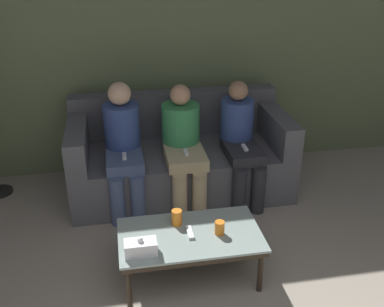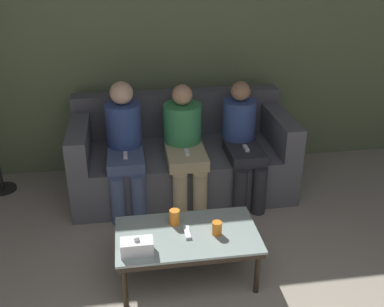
% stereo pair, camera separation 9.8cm
% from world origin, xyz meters
% --- Properties ---
extents(wall_back, '(12.00, 0.06, 2.60)m').
position_xyz_m(wall_back, '(0.00, 3.63, 1.30)').
color(wall_back, '#60704C').
rests_on(wall_back, ground_plane).
extents(couch, '(2.11, 1.00, 0.91)m').
position_xyz_m(couch, '(0.00, 3.06, 0.33)').
color(couch, '#515156').
rests_on(couch, ground_plane).
extents(coffee_table, '(1.03, 0.59, 0.39)m').
position_xyz_m(coffee_table, '(-0.13, 1.69, 0.35)').
color(coffee_table, '#8C9E99').
rests_on(coffee_table, ground_plane).
extents(cup_near_left, '(0.07, 0.07, 0.10)m').
position_xyz_m(cup_near_left, '(0.08, 1.65, 0.44)').
color(cup_near_left, orange).
rests_on(cup_near_left, coffee_table).
extents(cup_near_right, '(0.08, 0.08, 0.12)m').
position_xyz_m(cup_near_right, '(-0.21, 1.83, 0.44)').
color(cup_near_right, orange).
rests_on(cup_near_right, coffee_table).
extents(tissue_box, '(0.22, 0.12, 0.13)m').
position_xyz_m(tissue_box, '(-0.50, 1.53, 0.44)').
color(tissue_box, white).
rests_on(tissue_box, coffee_table).
extents(game_remote, '(0.04, 0.15, 0.02)m').
position_xyz_m(game_remote, '(-0.13, 1.69, 0.40)').
color(game_remote, white).
rests_on(game_remote, coffee_table).
extents(seated_person_left_end, '(0.33, 0.69, 1.17)m').
position_xyz_m(seated_person_left_end, '(-0.55, 2.83, 0.63)').
color(seated_person_left_end, '#47567A').
rests_on(seated_person_left_end, ground_plane).
extents(seated_person_mid_left, '(0.36, 0.73, 1.11)m').
position_xyz_m(seated_person_mid_left, '(0.00, 2.83, 0.61)').
color(seated_person_mid_left, tan).
rests_on(seated_person_mid_left, ground_plane).
extents(seated_person_mid_right, '(0.32, 0.71, 1.12)m').
position_xyz_m(seated_person_mid_right, '(0.55, 2.81, 0.60)').
color(seated_person_mid_right, '#28282D').
rests_on(seated_person_mid_right, ground_plane).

